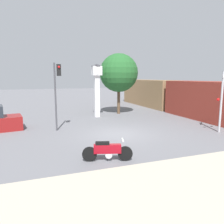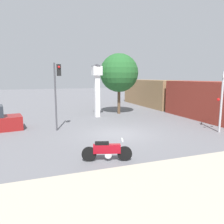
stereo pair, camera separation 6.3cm
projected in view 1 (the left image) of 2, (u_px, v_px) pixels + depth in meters
ground_plane at (118, 134)px, 14.67m from camera, size 120.00×120.00×0.00m
sidewalk_strip at (213, 195)px, 6.98m from camera, size 36.00×6.00×0.10m
motorcycle at (107, 151)px, 9.88m from camera, size 2.22×0.85×1.01m
clock_tower at (97, 83)px, 20.53m from camera, size 1.02×1.02×5.00m
freight_train at (175, 96)px, 24.20m from camera, size 2.80×21.92×3.40m
traffic_light at (57, 85)px, 15.16m from camera, size 0.50×0.35×4.76m
railroad_crossing_signal at (222, 100)px, 14.81m from camera, size 0.90×0.82×4.16m
street_tree at (119, 73)px, 22.20m from camera, size 3.89×3.89×6.16m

